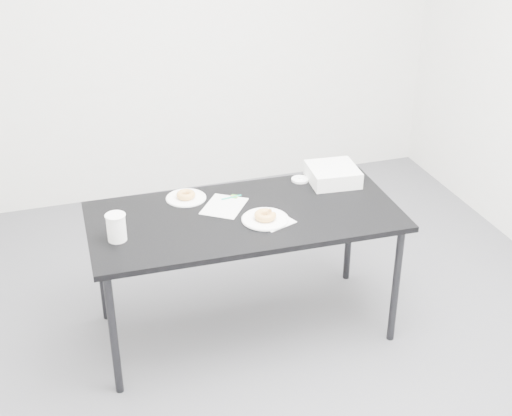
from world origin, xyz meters
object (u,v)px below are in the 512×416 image
object	(u,v)px
plate_far	(186,198)
donut_near	(265,215)
bakery_box	(333,174)
table	(245,223)
coffee_cup	(116,227)
scorecard	(224,206)
donut_far	(186,195)
plate_near	(265,219)
pen	(231,197)

from	to	relation	value
plate_far	donut_near	bearing A→B (deg)	-47.37
donut_near	bakery_box	distance (m)	0.60
table	coffee_cup	world-z (taller)	coffee_cup
table	plate_far	distance (m)	0.37
scorecard	bakery_box	world-z (taller)	bakery_box
table	donut_far	size ratio (longest dim) A/B	15.96
scorecard	plate_near	xyz separation A→B (m)	(0.16, -0.21, 0.01)
plate_far	bakery_box	xyz separation A→B (m)	(0.84, -0.04, 0.04)
pen	scorecard	bearing A→B (deg)	-135.89
table	pen	size ratio (longest dim) A/B	14.19
table	plate_far	bearing A→B (deg)	134.81
coffee_cup	table	bearing A→B (deg)	5.49
table	scorecard	world-z (taller)	scorecard
table	coffee_cup	size ratio (longest dim) A/B	11.63
scorecard	pen	bearing A→B (deg)	87.11
plate_near	donut_far	size ratio (longest dim) A/B	2.37
scorecard	bakery_box	xyz separation A→B (m)	(0.67, 0.11, 0.04)
plate_near	donut_far	distance (m)	0.49
scorecard	donut_far	size ratio (longest dim) A/B	2.42
donut_near	plate_near	bearing A→B (deg)	90.00
coffee_cup	bakery_box	distance (m)	1.29
plate_near	bakery_box	world-z (taller)	bakery_box
table	donut_near	distance (m)	0.15
scorecard	donut_near	distance (m)	0.27
bakery_box	coffee_cup	bearing A→B (deg)	-162.35
coffee_cup	bakery_box	world-z (taller)	coffee_cup
scorecard	plate_far	world-z (taller)	plate_far
plate_far	donut_far	world-z (taller)	donut_far
table	coffee_cup	distance (m)	0.68
plate_near	donut_far	xyz separation A→B (m)	(-0.33, 0.36, 0.02)
donut_near	table	bearing A→B (deg)	130.19
donut_near	donut_far	distance (m)	0.49
scorecard	plate_near	size ratio (longest dim) A/B	1.02
plate_far	pen	bearing A→B (deg)	-16.87
table	plate_near	size ratio (longest dim) A/B	6.73
pen	plate_far	bearing A→B (deg)	155.46
table	donut_far	world-z (taller)	donut_far
pen	table	bearing A→B (deg)	-92.82
coffee_cup	bakery_box	bearing A→B (deg)	12.80
scorecard	table	bearing A→B (deg)	-20.56
plate_near	bakery_box	bearing A→B (deg)	32.02
plate_far	coffee_cup	distance (m)	0.53
scorecard	donut_far	world-z (taller)	donut_far
donut_near	coffee_cup	size ratio (longest dim) A/B	0.81
donut_near	bakery_box	xyz separation A→B (m)	(0.51, 0.32, 0.02)
pen	bakery_box	distance (m)	0.61
table	plate_near	distance (m)	0.14
table	scorecard	xyz separation A→B (m)	(-0.08, 0.12, 0.06)
plate_near	coffee_cup	distance (m)	0.75
pen	donut_near	world-z (taller)	donut_near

